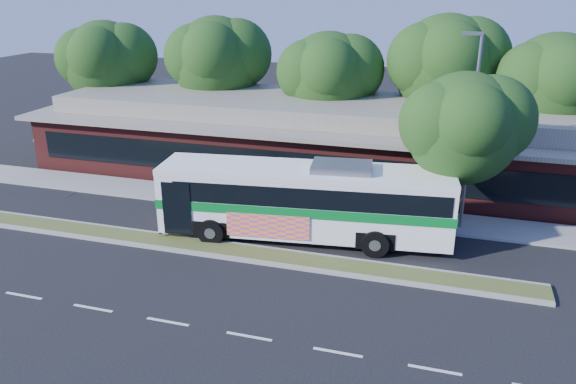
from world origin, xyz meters
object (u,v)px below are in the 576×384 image
Objects in this scene: sedan at (71,151)px; lamp_post at (471,129)px; transit_bus at (306,196)px; sidewalk_tree at (472,126)px.

lamp_post is at bearing -88.17° from sedan.
transit_bus is at bearing -100.50° from sedan.
sidewalk_tree is at bearing 12.91° from transit_bus.
sidewalk_tree is (24.50, -4.49, 4.46)m from sedan.
transit_bus is 7.87m from sidewalk_tree.
lamp_post is 7.95m from transit_bus.
lamp_post is 25.14m from sedan.
sedan is at bearing 151.68° from transit_bus.
sidewalk_tree is (6.79, 2.45, 3.13)m from transit_bus.
sidewalk_tree is at bearing -89.48° from sedan.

